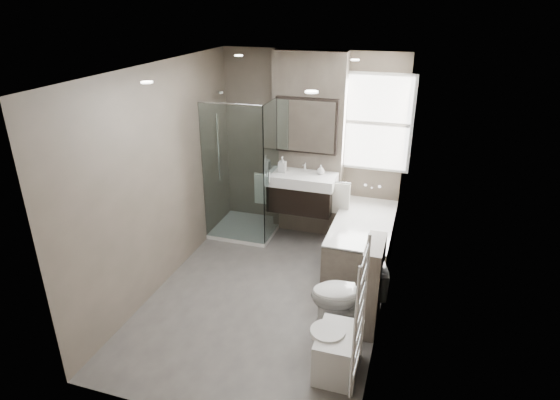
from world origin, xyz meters
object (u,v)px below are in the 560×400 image
at_px(bathtub, 362,239).
at_px(toilet, 347,295).
at_px(bidet, 337,351).
at_px(vanity, 301,192).

xyz_separation_m(bathtub, toilet, (0.05, -1.41, 0.06)).
distance_m(toilet, bidet, 0.71).
bearing_deg(bathtub, toilet, -88.17).
bearing_deg(toilet, bidet, -14.05).
height_order(bathtub, bidet, bathtub).
relative_size(bathtub, bidet, 2.89).
relative_size(toilet, bidet, 1.37).
xyz_separation_m(toilet, bidet, (0.04, -0.69, -0.15)).
relative_size(vanity, bathtub, 0.59).
bearing_deg(toilet, vanity, -168.46).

